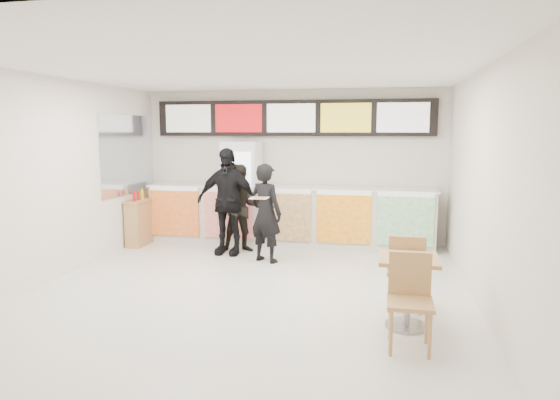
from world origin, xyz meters
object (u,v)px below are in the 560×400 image
(customer_left, at_px, (241,208))
(cafe_table, at_px, (408,279))
(service_counter, at_px, (288,215))
(drinks_fridge, at_px, (242,192))
(customer_main, at_px, (266,213))
(condiment_ledge, at_px, (140,222))
(customer_mid, at_px, (227,201))

(customer_left, height_order, cafe_table, customer_left)
(service_counter, height_order, customer_left, customer_left)
(customer_left, distance_m, cafe_table, 4.16)
(drinks_fridge, relative_size, customer_main, 1.20)
(service_counter, relative_size, customer_main, 3.33)
(customer_left, relative_size, condiment_ledge, 1.53)
(service_counter, xyz_separation_m, customer_left, (-0.73, -0.76, 0.23))
(customer_left, xyz_separation_m, cafe_table, (2.82, -3.06, -0.24))
(customer_mid, bearing_deg, customer_left, 48.27)
(condiment_ledge, bearing_deg, customer_main, -15.72)
(customer_main, xyz_separation_m, cafe_table, (2.22, -2.47, -0.27))
(customer_main, relative_size, condiment_ledge, 1.59)
(service_counter, xyz_separation_m, condiment_ledge, (-2.82, -0.59, -0.12))
(customer_main, relative_size, customer_mid, 0.88)
(service_counter, height_order, drinks_fridge, drinks_fridge)
(customer_main, bearing_deg, customer_left, -20.26)
(drinks_fridge, height_order, customer_main, drinks_fridge)
(customer_left, bearing_deg, condiment_ledge, 157.46)
(customer_mid, height_order, condiment_ledge, customer_mid)
(service_counter, xyz_separation_m, cafe_table, (2.08, -3.82, -0.01))
(drinks_fridge, distance_m, customer_mid, 0.98)
(cafe_table, bearing_deg, customer_mid, 136.88)
(cafe_table, bearing_deg, drinks_fridge, 128.47)
(service_counter, distance_m, cafe_table, 4.35)
(drinks_fridge, relative_size, customer_mid, 1.05)
(customer_main, xyz_separation_m, condiment_ledge, (-2.69, 0.76, -0.38))
(service_counter, xyz_separation_m, customer_mid, (-0.94, -0.97, 0.38))
(customer_left, distance_m, customer_mid, 0.32)
(drinks_fridge, height_order, customer_mid, drinks_fridge)
(customer_mid, bearing_deg, condiment_ledge, 171.70)
(customer_mid, bearing_deg, drinks_fridge, 92.83)
(cafe_table, bearing_deg, service_counter, 118.88)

